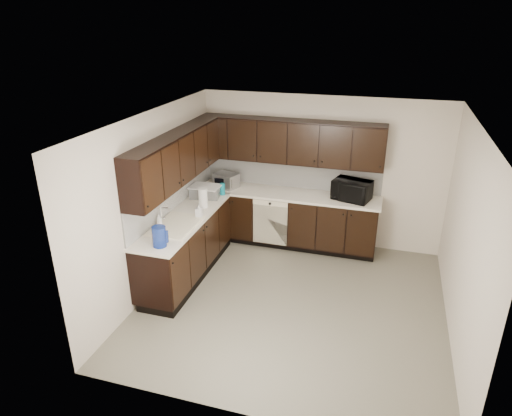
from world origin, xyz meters
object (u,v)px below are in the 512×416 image
at_px(storage_bin, 205,192).
at_px(blue_pitcher, 159,237).
at_px(microwave, 352,190).
at_px(sink, 176,230).
at_px(toaster_oven, 226,180).

relative_size(storage_bin, blue_pitcher, 1.70).
bearing_deg(microwave, sink, -127.23).
height_order(sink, blue_pitcher, blue_pitcher).
xyz_separation_m(microwave, blue_pitcher, (-2.15, -2.30, -0.03)).
bearing_deg(storage_bin, sink, -88.60).
xyz_separation_m(microwave, toaster_oven, (-2.09, -0.03, -0.04)).
distance_m(sink, storage_bin, 1.16).
relative_size(sink, microwave, 1.43).
xyz_separation_m(microwave, storage_bin, (-2.26, -0.55, -0.07)).
xyz_separation_m(storage_bin, blue_pitcher, (0.10, -1.75, 0.04)).
relative_size(sink, storage_bin, 1.81).
bearing_deg(sink, storage_bin, 91.40).
bearing_deg(blue_pitcher, sink, 105.29).
bearing_deg(microwave, toaster_oven, -163.79).
bearing_deg(toaster_oven, blue_pitcher, -72.99).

